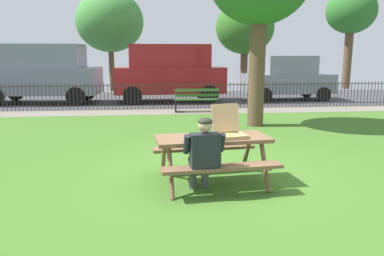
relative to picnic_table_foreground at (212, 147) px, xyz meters
The scene contains 14 objects.
ground 2.47m from the picnic_table_foreground, 85.53° to the left, with size 28.00×12.14×0.02m, color #406F25.
cobblestone_walkway 7.78m from the picnic_table_foreground, 88.62° to the left, with size 28.00×1.40×0.01m, color gray.
street_asphalt 11.77m from the picnic_table_foreground, 89.09° to the left, with size 28.00×6.60×0.01m, color #424247.
picnic_table_foreground is the anchor object (origin of this frame).
pizza_box_open 0.38m from the picnic_table_foreground, ahead, with size 0.54×0.59×0.50m.
adult_at_table 0.57m from the picnic_table_foreground, 112.00° to the right, with size 0.63×0.62×1.19m.
iron_fence_streetside 8.46m from the picnic_table_foreground, 88.74° to the left, with size 22.59×0.03×0.98m.
park_bench_center 7.64m from the picnic_table_foreground, 85.36° to the left, with size 1.61×0.48×0.85m.
parked_car_far_left 12.09m from the picnic_table_foreground, 117.46° to the left, with size 4.81×2.30×2.46m.
parked_car_left 10.73m from the picnic_table_foreground, 91.19° to the left, with size 4.77×2.22×2.46m.
parked_car_center 11.87m from the picnic_table_foreground, 64.52° to the left, with size 3.95×1.93×1.98m.
far_tree_midleft 16.49m from the picnic_table_foreground, 101.51° to the left, with size 3.67×3.67×5.44m.
far_tree_center 16.69m from the picnic_table_foreground, 74.76° to the left, with size 3.31×3.31×5.02m.
far_tree_midright 19.44m from the picnic_table_foreground, 56.26° to the left, with size 2.86×2.86×5.78m.
Camera 1 is at (-1.11, -6.12, 2.08)m, focal length 35.21 mm.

